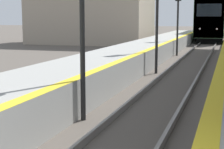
% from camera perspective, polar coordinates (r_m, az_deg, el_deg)
% --- Properties ---
extents(train, '(2.67, 18.19, 4.49)m').
position_cam_1_polar(train, '(43.55, 15.17, 8.24)').
color(train, black).
rests_on(train, ground).
extents(signal_mid, '(0.36, 0.31, 4.33)m').
position_cam_1_polar(signal_mid, '(16.25, 6.91, 10.81)').
color(signal_mid, black).
rests_on(signal_mid, ground).
extents(signal_far, '(0.36, 0.31, 4.33)m').
position_cam_1_polar(signal_far, '(24.09, 10.03, 10.04)').
color(signal_far, black).
rests_on(signal_far, ground).
extents(station_building, '(11.19, 7.01, 5.90)m').
position_cam_1_polar(station_building, '(35.27, -3.17, 9.59)').
color(station_building, tan).
rests_on(station_building, ground).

